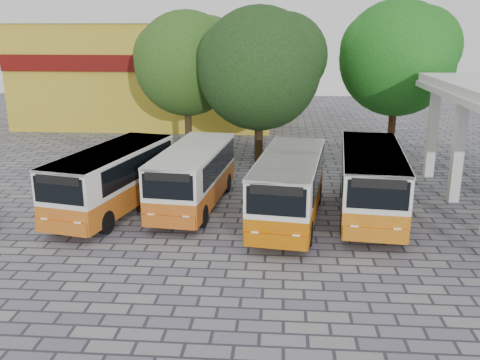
# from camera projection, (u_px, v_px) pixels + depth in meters

# --- Properties ---
(ground) EXTENTS (90.00, 90.00, 0.00)m
(ground) POSITION_uv_depth(u_px,v_px,m) (283.00, 249.00, 19.46)
(ground) COLOR slate
(ground) RESTS_ON ground
(shophouse_block) EXTENTS (20.40, 10.40, 8.30)m
(shophouse_block) POSITION_uv_depth(u_px,v_px,m) (150.00, 72.00, 44.01)
(shophouse_block) COLOR #B29923
(shophouse_block) RESTS_ON ground
(bus_far_left) EXTENTS (3.92, 8.01, 2.75)m
(bus_far_left) POSITION_uv_depth(u_px,v_px,m) (113.00, 176.00, 22.95)
(bus_far_left) COLOR #B75813
(bus_far_left) RESTS_ON ground
(bus_centre_left) EXTENTS (3.02, 7.62, 2.67)m
(bus_centre_left) POSITION_uv_depth(u_px,v_px,m) (194.00, 173.00, 23.59)
(bus_centre_left) COLOR #B15111
(bus_centre_left) RESTS_ON ground
(bus_centre_right) EXTENTS (3.33, 7.95, 2.77)m
(bus_centre_right) POSITION_uv_depth(u_px,v_px,m) (289.00, 184.00, 21.80)
(bus_centre_right) COLOR #B35600
(bus_centre_right) RESTS_ON ground
(bus_far_right) EXTENTS (3.21, 8.16, 2.86)m
(bus_far_right) POSITION_uv_depth(u_px,v_px,m) (371.00, 178.00, 22.43)
(bus_far_right) COLOR #BC650C
(bus_far_right) RESTS_ON ground
(tree_left) EXTENTS (6.82, 6.50, 8.82)m
(tree_left) POSITION_uv_depth(u_px,v_px,m) (188.00, 60.00, 33.24)
(tree_left) COLOR #3F3018
(tree_left) RESTS_ON ground
(tree_middle) EXTENTS (7.40, 7.04, 8.99)m
(tree_middle) POSITION_uv_depth(u_px,v_px,m) (261.00, 64.00, 30.40)
(tree_middle) COLOR #30210F
(tree_middle) RESTS_ON ground
(tree_right) EXTENTS (7.32, 6.97, 9.43)m
(tree_right) POSITION_uv_depth(u_px,v_px,m) (399.00, 54.00, 32.21)
(tree_right) COLOR #492915
(tree_right) RESTS_ON ground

